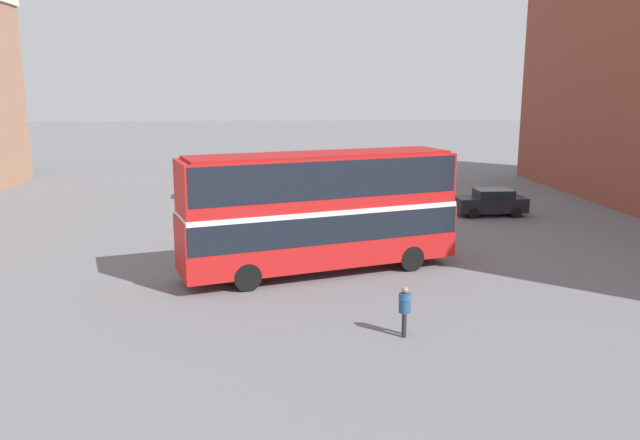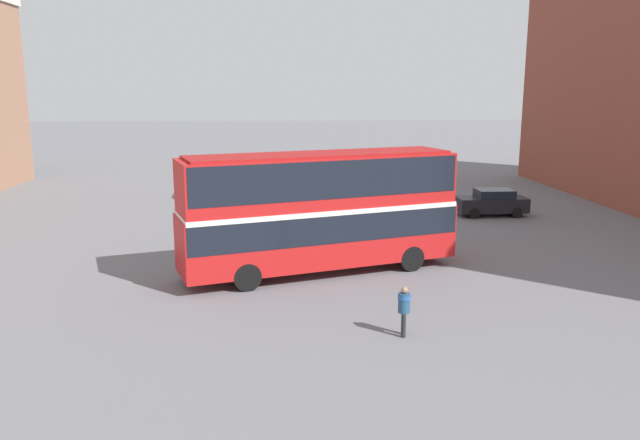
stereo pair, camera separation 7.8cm
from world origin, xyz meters
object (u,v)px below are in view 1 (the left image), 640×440
at_px(pedestrian_foreground, 405,306).
at_px(parked_car_side_street, 214,186).
at_px(parked_car_kerb_far, 339,209).
at_px(parked_car_kerb_near, 491,202).
at_px(double_decker_bus, 320,205).

relative_size(pedestrian_foreground, parked_car_side_street, 0.34).
bearing_deg(parked_car_kerb_far, parked_car_side_street, 126.57).
xyz_separation_m(pedestrian_foreground, parked_car_kerb_near, (8.89, 17.62, -0.16)).
xyz_separation_m(parked_car_kerb_far, parked_car_side_street, (-7.66, 9.03, -0.03)).
xyz_separation_m(pedestrian_foreground, parked_car_side_street, (-7.92, 25.24, -0.19)).
height_order(double_decker_bus, parked_car_side_street, double_decker_bus).
xyz_separation_m(parked_car_kerb_near, parked_car_side_street, (-16.81, 7.62, -0.03)).
height_order(parked_car_kerb_far, parked_car_side_street, parked_car_kerb_far).
distance_m(double_decker_bus, pedestrian_foreground, 7.31).
bearing_deg(parked_car_side_street, parked_car_kerb_far, -56.52).
xyz_separation_m(parked_car_kerb_near, parked_car_kerb_far, (-9.14, -1.42, 0.01)).
bearing_deg(parked_car_side_street, parked_car_kerb_near, -31.21).
relative_size(double_decker_bus, parked_car_side_street, 2.49).
height_order(double_decker_bus, pedestrian_foreground, double_decker_bus).
xyz_separation_m(double_decker_bus, parked_car_kerb_near, (10.93, 10.84, -2.00)).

